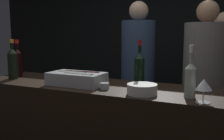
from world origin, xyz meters
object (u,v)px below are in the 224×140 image
ice_bin_with_bottles (77,78)px  candle_votive (105,86)px  person_grey_polo (138,73)px  wine_glass (204,85)px  red_wine_bottle_burgundy (139,67)px  person_in_hoodie (221,79)px  white_wine_bottle (190,78)px  red_wine_bottle_tall (18,61)px  person_blond_tee (204,82)px  champagne_bottle (13,62)px  bowl_white (142,89)px

ice_bin_with_bottles → candle_votive: size_ratio=6.36×
person_grey_polo → wine_glass: bearing=-165.0°
red_wine_bottle_burgundy → person_in_hoodie: size_ratio=0.21×
white_wine_bottle → person_grey_polo: (-0.71, 1.06, -0.16)m
red_wine_bottle_tall → person_in_hoodie: size_ratio=0.21×
ice_bin_with_bottles → red_wine_bottle_tall: red_wine_bottle_tall is taller
red_wine_bottle_burgundy → person_blond_tee: person_blond_tee is taller
ice_bin_with_bottles → red_wine_bottle_burgundy: red_wine_bottle_burgundy is taller
champagne_bottle → person_grey_polo: person_grey_polo is taller
red_wine_bottle_burgundy → person_grey_polo: size_ratio=0.20×
candle_votive → person_in_hoodie: size_ratio=0.04×
white_wine_bottle → red_wine_bottle_burgundy: (-0.42, 0.27, 0.01)m
person_blond_tee → wine_glass: bearing=-55.5°
person_grey_polo → person_in_hoodie: bearing=-87.4°
white_wine_bottle → champagne_bottle: champagne_bottle is taller
bowl_white → person_grey_polo: bearing=110.4°
candle_votive → white_wine_bottle: size_ratio=0.21×
red_wine_bottle_burgundy → person_in_hoodie: person_in_hoodie is taller
red_wine_bottle_tall → ice_bin_with_bottles: bearing=-6.9°
wine_glass → champagne_bottle: (-1.61, 0.13, 0.05)m
ice_bin_with_bottles → person_blond_tee: 1.29m
bowl_white → person_blond_tee: 1.07m
white_wine_bottle → red_wine_bottle_burgundy: red_wine_bottle_burgundy is taller
red_wine_bottle_burgundy → champagne_bottle: champagne_bottle is taller
champagne_bottle → person_in_hoodie: size_ratio=0.21×
champagne_bottle → person_blond_tee: person_blond_tee is taller
champagne_bottle → person_in_hoodie: person_in_hoodie is taller
bowl_white → red_wine_bottle_burgundy: red_wine_bottle_burgundy is taller
candle_votive → person_blond_tee: person_blond_tee is taller
white_wine_bottle → person_blond_tee: (0.01, 0.99, -0.20)m
wine_glass → candle_votive: 0.69m
candle_votive → red_wine_bottle_burgundy: bearing=58.5°
white_wine_bottle → person_grey_polo: bearing=123.7°
white_wine_bottle → person_grey_polo: size_ratio=0.18×
white_wine_bottle → red_wine_bottle_burgundy: size_ratio=0.93×
bowl_white → person_in_hoodie: bearing=72.7°
wine_glass → person_blond_tee: person_blond_tee is taller
ice_bin_with_bottles → red_wine_bottle_burgundy: 0.50m
person_grey_polo → bowl_white: bearing=-179.2°
red_wine_bottle_tall → person_blond_tee: (1.57, 0.86, -0.22)m
candle_votive → red_wine_bottle_burgundy: 0.34m
champagne_bottle → person_in_hoodie: (1.68, 1.37, -0.25)m
ice_bin_with_bottles → white_wine_bottle: 0.86m
bowl_white → person_in_hoodie: person_in_hoodie is taller
candle_votive → white_wine_bottle: white_wine_bottle is taller
wine_glass → white_wine_bottle: bearing=133.9°
person_in_hoodie → champagne_bottle: bearing=90.6°
ice_bin_with_bottles → champagne_bottle: size_ratio=1.24×
red_wine_bottle_tall → candle_votive: bearing=-8.1°
ice_bin_with_bottles → wine_glass: 0.96m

